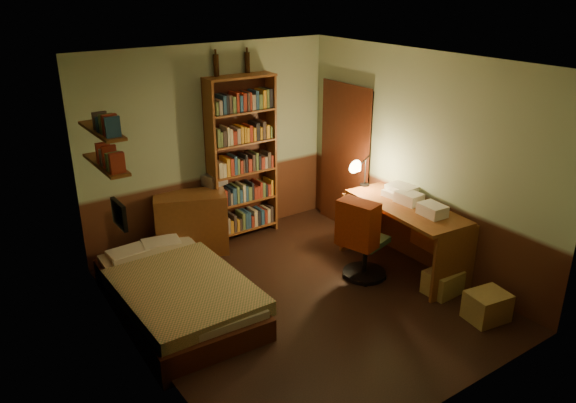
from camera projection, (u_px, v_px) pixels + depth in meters
floor at (301, 300)px, 6.27m from camera, size 3.50×4.00×0.02m
ceiling at (303, 61)px, 5.29m from camera, size 3.50×4.00×0.02m
wall_back at (211, 146)px, 7.31m from camera, size 3.50×0.02×2.60m
wall_left at (138, 233)px, 4.84m from camera, size 0.02×4.00×2.60m
wall_right at (420, 161)px, 6.71m from camera, size 0.02×4.00×2.60m
wall_front at (459, 269)px, 4.25m from camera, size 3.50×0.02×2.60m
doorway at (346, 158)px, 7.79m from camera, size 0.06×0.90×2.00m
door_trim at (344, 159)px, 7.77m from camera, size 0.02×0.98×2.08m
bed at (175, 281)px, 6.01m from camera, size 1.26×2.22×0.65m
dresser at (191, 223)px, 7.21m from camera, size 1.00×0.76×0.80m
mini_stereo at (215, 179)px, 7.36m from camera, size 0.33×0.28×0.15m
bookshelf at (242, 159)px, 7.46m from camera, size 0.95×0.34×2.20m
bottle_left at (216, 65)px, 6.94m from camera, size 0.09×0.09×0.27m
bottle_right at (247, 63)px, 7.18m from camera, size 0.07×0.07×0.26m
desk at (404, 238)px, 6.78m from camera, size 0.78×1.62×0.84m
paper_stack at (401, 191)px, 6.87m from camera, size 0.28×0.36×0.14m
desk_lamp at (366, 160)px, 7.11m from camera, size 0.24×0.24×0.68m
office_chair at (366, 244)px, 6.61m from camera, size 0.51×0.47×0.86m
red_jacket at (363, 192)px, 6.22m from camera, size 0.29×0.48×0.54m
wall_shelf_lower at (106, 164)px, 5.63m from camera, size 0.20×0.90×0.03m
wall_shelf_upper at (102, 131)px, 5.50m from camera, size 0.20×0.90×0.03m
framed_picture at (119, 214)px, 5.34m from camera, size 0.04×0.32×0.26m
cardboard_box_a at (487, 306)px, 5.86m from camera, size 0.46×0.39×0.31m
cardboard_box_b at (443, 282)px, 6.35m from camera, size 0.39×0.33×0.27m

